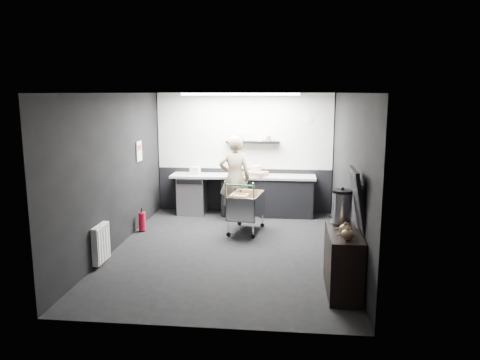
# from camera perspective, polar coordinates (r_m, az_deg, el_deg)

# --- Properties ---
(floor) EXTENTS (5.50, 5.50, 0.00)m
(floor) POSITION_cam_1_polar(r_m,az_deg,el_deg) (8.25, -1.31, -8.52)
(floor) COLOR black
(floor) RESTS_ON ground
(ceiling) EXTENTS (5.50, 5.50, 0.00)m
(ceiling) POSITION_cam_1_polar(r_m,az_deg,el_deg) (7.80, -1.40, 10.57)
(ceiling) COLOR silver
(ceiling) RESTS_ON wall_back
(wall_back) EXTENTS (5.50, 0.00, 5.50)m
(wall_back) POSITION_cam_1_polar(r_m,az_deg,el_deg) (10.62, 0.52, 3.29)
(wall_back) COLOR black
(wall_back) RESTS_ON floor
(wall_front) EXTENTS (5.50, 0.00, 5.50)m
(wall_front) POSITION_cam_1_polar(r_m,az_deg,el_deg) (5.26, -5.16, -4.38)
(wall_front) COLOR black
(wall_front) RESTS_ON floor
(wall_left) EXTENTS (0.00, 5.50, 5.50)m
(wall_left) POSITION_cam_1_polar(r_m,az_deg,el_deg) (8.40, -15.01, 0.97)
(wall_left) COLOR black
(wall_left) RESTS_ON floor
(wall_right) EXTENTS (0.00, 5.50, 5.50)m
(wall_right) POSITION_cam_1_polar(r_m,az_deg,el_deg) (7.92, 13.16, 0.47)
(wall_right) COLOR black
(wall_right) RESTS_ON floor
(kitchen_wall_panel) EXTENTS (3.95, 0.02, 1.70)m
(kitchen_wall_panel) POSITION_cam_1_polar(r_m,az_deg,el_deg) (10.55, 0.52, 5.97)
(kitchen_wall_panel) COLOR silver
(kitchen_wall_panel) RESTS_ON wall_back
(dado_panel) EXTENTS (3.95, 0.02, 1.00)m
(dado_panel) POSITION_cam_1_polar(r_m,az_deg,el_deg) (10.74, 0.51, -1.23)
(dado_panel) COLOR black
(dado_panel) RESTS_ON wall_back
(floating_shelf) EXTENTS (1.20, 0.22, 0.04)m
(floating_shelf) POSITION_cam_1_polar(r_m,az_deg,el_deg) (10.44, 1.56, 4.65)
(floating_shelf) COLOR black
(floating_shelf) RESTS_ON wall_back
(wall_clock) EXTENTS (0.20, 0.03, 0.20)m
(wall_clock) POSITION_cam_1_polar(r_m,az_deg,el_deg) (10.48, 8.23, 7.48)
(wall_clock) COLOR white
(wall_clock) RESTS_ON wall_back
(poster) EXTENTS (0.02, 0.30, 0.40)m
(poster) POSITION_cam_1_polar(r_m,az_deg,el_deg) (9.58, -12.21, 3.45)
(poster) COLOR silver
(poster) RESTS_ON wall_left
(poster_red_band) EXTENTS (0.02, 0.22, 0.10)m
(poster_red_band) POSITION_cam_1_polar(r_m,az_deg,el_deg) (9.57, -12.20, 3.87)
(poster_red_band) COLOR red
(poster_red_band) RESTS_ON poster
(radiator) EXTENTS (0.10, 0.50, 0.60)m
(radiator) POSITION_cam_1_polar(r_m,az_deg,el_deg) (7.80, -16.60, -7.42)
(radiator) COLOR white
(radiator) RESTS_ON wall_left
(ceiling_strip) EXTENTS (2.40, 0.20, 0.04)m
(ceiling_strip) POSITION_cam_1_polar(r_m,az_deg,el_deg) (9.64, 0.02, 10.41)
(ceiling_strip) COLOR white
(ceiling_strip) RESTS_ON ceiling
(prep_counter) EXTENTS (3.20, 0.61, 0.90)m
(prep_counter) POSITION_cam_1_polar(r_m,az_deg,el_deg) (10.44, 1.09, -1.82)
(prep_counter) COLOR black
(prep_counter) RESTS_ON floor
(person) EXTENTS (0.72, 0.52, 1.83)m
(person) POSITION_cam_1_polar(r_m,az_deg,el_deg) (9.93, -0.65, 0.23)
(person) COLOR #BBAF94
(person) RESTS_ON floor
(shopping_cart) EXTENTS (0.71, 1.03, 1.04)m
(shopping_cart) POSITION_cam_1_polar(r_m,az_deg,el_deg) (9.16, 0.71, -3.33)
(shopping_cart) COLOR silver
(shopping_cart) RESTS_ON floor
(sideboard) EXTENTS (0.49, 1.14, 1.71)m
(sideboard) POSITION_cam_1_polar(r_m,az_deg,el_deg) (6.64, 12.53, -8.64)
(sideboard) COLOR black
(sideboard) RESTS_ON floor
(fire_extinguisher) EXTENTS (0.14, 0.14, 0.45)m
(fire_extinguisher) POSITION_cam_1_polar(r_m,az_deg,el_deg) (9.45, -11.84, -4.87)
(fire_extinguisher) COLOR red
(fire_extinguisher) RESTS_ON floor
(cardboard_box) EXTENTS (0.59, 0.53, 0.10)m
(cardboard_box) POSITION_cam_1_polar(r_m,az_deg,el_deg) (10.28, 1.89, 0.77)
(cardboard_box) COLOR #9E7B54
(cardboard_box) RESTS_ON prep_counter
(pink_tub) EXTENTS (0.22, 0.22, 0.22)m
(pink_tub) POSITION_cam_1_polar(r_m,az_deg,el_deg) (10.32, 1.96, 1.17)
(pink_tub) COLOR white
(pink_tub) RESTS_ON prep_counter
(white_container) EXTENTS (0.23, 0.19, 0.18)m
(white_container) POSITION_cam_1_polar(r_m,az_deg,el_deg) (10.45, -5.49, 1.12)
(white_container) COLOR white
(white_container) RESTS_ON prep_counter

